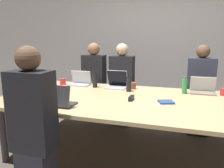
% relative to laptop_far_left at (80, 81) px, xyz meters
% --- Properties ---
extents(ground_plane, '(24.00, 24.00, 0.00)m').
position_rel_laptop_far_left_xyz_m(ground_plane, '(0.97, -0.58, -0.83)').
color(ground_plane, brown).
extents(curtain_wall, '(12.00, 0.06, 2.80)m').
position_rel_laptop_far_left_xyz_m(curtain_wall, '(0.97, 1.53, 0.57)').
color(curtain_wall, '#BCB7B2').
rests_on(curtain_wall, ground_plane).
extents(conference_table, '(3.28, 1.56, 0.76)m').
position_rel_laptop_far_left_xyz_m(conference_table, '(0.97, -0.58, -0.12)').
color(conference_table, '#D6B77F').
rests_on(conference_table, ground_plane).
extents(laptop_far_left, '(0.33, 0.22, 0.23)m').
position_rel_laptop_far_left_xyz_m(laptop_far_left, '(0.00, 0.00, 0.00)').
color(laptop_far_left, '#B7B7BC').
rests_on(laptop_far_left, conference_table).
extents(person_far_left, '(0.40, 0.24, 1.43)m').
position_rel_laptop_far_left_xyz_m(person_far_left, '(0.05, 0.48, -0.13)').
color(person_far_left, '#2D2D38').
rests_on(person_far_left, ground_plane).
extents(cup_far_left, '(0.09, 0.09, 0.10)m').
position_rel_laptop_far_left_xyz_m(cup_far_left, '(-0.28, -0.06, -0.02)').
color(cup_far_left, red).
rests_on(cup_far_left, conference_table).
extents(bottle_far_left, '(0.07, 0.07, 0.26)m').
position_rel_laptop_far_left_xyz_m(bottle_far_left, '(0.30, -0.11, 0.04)').
color(bottle_far_left, black).
rests_on(bottle_far_left, conference_table).
extents(laptop_far_right, '(0.34, 0.22, 0.22)m').
position_rel_laptop_far_left_xyz_m(laptop_far_right, '(1.85, -0.01, -0.00)').
color(laptop_far_right, gray).
rests_on(laptop_far_right, conference_table).
extents(person_far_right, '(0.40, 0.24, 1.41)m').
position_rel_laptop_far_left_xyz_m(person_far_right, '(1.85, 0.38, -0.14)').
color(person_far_right, '#2D2D38').
rests_on(person_far_right, ground_plane).
extents(cup_far_right, '(0.08, 0.08, 0.10)m').
position_rel_laptop_far_left_xyz_m(cup_far_right, '(2.09, -0.08, -0.02)').
color(cup_far_right, red).
rests_on(cup_far_right, conference_table).
extents(bottle_far_right, '(0.07, 0.07, 0.24)m').
position_rel_laptop_far_left_xyz_m(bottle_far_right, '(1.61, -0.12, 0.03)').
color(bottle_far_right, green).
rests_on(bottle_far_right, conference_table).
extents(laptop_far_midleft, '(0.31, 0.27, 0.27)m').
position_rel_laptop_far_left_xyz_m(laptop_far_midleft, '(0.62, -0.03, 0.01)').
color(laptop_far_midleft, silver).
rests_on(laptop_far_midleft, conference_table).
extents(person_far_midleft, '(0.40, 0.24, 1.42)m').
position_rel_laptop_far_left_xyz_m(person_far_midleft, '(0.59, 0.41, -0.14)').
color(person_far_midleft, '#2D2D38').
rests_on(person_far_midleft, ground_plane).
extents(cup_far_midleft, '(0.09, 0.09, 0.10)m').
position_rel_laptop_far_left_xyz_m(cup_far_midleft, '(0.88, -0.04, -0.02)').
color(cup_far_midleft, brown).
rests_on(cup_far_midleft, conference_table).
extents(bottle_far_midleft, '(0.07, 0.07, 0.25)m').
position_rel_laptop_far_left_xyz_m(bottle_far_midleft, '(0.85, -0.22, 0.04)').
color(bottle_far_midleft, black).
rests_on(bottle_far_midleft, conference_table).
extents(laptop_near_left, '(0.32, 0.24, 0.24)m').
position_rel_laptop_far_left_xyz_m(laptop_near_left, '(0.27, -1.13, 0.00)').
color(laptop_near_left, '#333338').
rests_on(laptop_near_left, conference_table).
extents(person_near_left, '(0.40, 0.24, 1.44)m').
position_rel_laptop_far_left_xyz_m(person_near_left, '(0.24, -1.55, -0.13)').
color(person_near_left, '#2D2D38').
rests_on(person_near_left, ground_plane).
extents(cup_near_left, '(0.07, 0.07, 0.09)m').
position_rel_laptop_far_left_xyz_m(cup_near_left, '(0.04, -1.08, -0.02)').
color(cup_near_left, brown).
rests_on(cup_near_left, conference_table).
extents(bottle_near_left, '(0.08, 0.08, 0.28)m').
position_rel_laptop_far_left_xyz_m(bottle_near_left, '(0.03, -0.99, 0.05)').
color(bottle_near_left, black).
rests_on(bottle_near_left, conference_table).
extents(stapler, '(0.05, 0.15, 0.05)m').
position_rel_laptop_far_left_xyz_m(stapler, '(0.98, -0.65, -0.04)').
color(stapler, black).
rests_on(stapler, conference_table).
extents(notebook, '(0.21, 0.20, 0.02)m').
position_rel_laptop_far_left_xyz_m(notebook, '(1.40, -0.64, -0.06)').
color(notebook, '#2D4C8C').
rests_on(notebook, conference_table).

